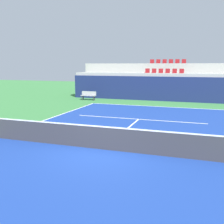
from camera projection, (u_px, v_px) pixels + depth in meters
ground_plane at (102, 150)px, 10.78m from camera, size 80.00×80.00×0.00m
court_surface at (102, 149)px, 10.78m from camera, size 11.00×24.00×0.01m
baseline_far at (154, 106)px, 21.90m from camera, size 11.00×0.10×0.00m
service_line_far at (139, 119)px, 16.73m from camera, size 8.26×0.10×0.00m
centre_service_line at (124, 131)px, 13.75m from camera, size 0.10×6.40×0.00m
back_wall at (161, 89)px, 25.10m from camera, size 17.99×0.30×2.30m
stands_tier_lower at (163, 86)px, 26.33m from camera, size 17.99×2.40×2.59m
stands_tier_upper at (167, 80)px, 28.48m from camera, size 17.99×2.40×3.54m
seating_row_lower at (164, 72)px, 26.17m from camera, size 3.80×0.44×0.44m
seating_row_upper at (168, 62)px, 28.23m from camera, size 3.80×0.44×0.44m
tennis_net at (102, 137)px, 10.69m from camera, size 11.08×0.08×1.07m
player_bench at (89, 95)px, 25.80m from camera, size 1.50×0.40×0.85m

